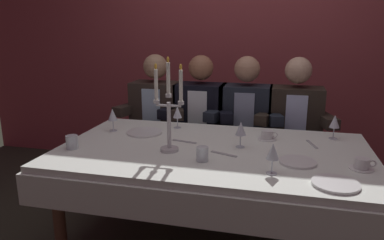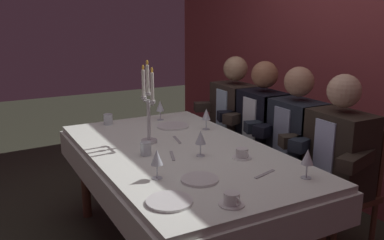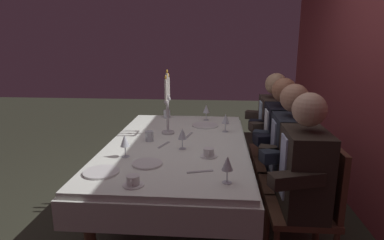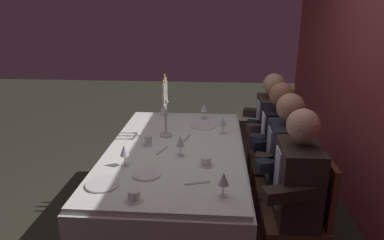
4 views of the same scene
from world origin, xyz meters
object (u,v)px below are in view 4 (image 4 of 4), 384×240
(dining_table, at_px, (176,160))
(water_tumbler_1, at_px, (148,141))
(dinner_plate_1, at_px, (103,184))
(wine_glass_0, at_px, (180,142))
(wine_glass_2, at_px, (204,108))
(wine_glass_3, at_px, (223,180))
(coffee_cup_1, at_px, (134,196))
(coffee_cup_0, at_px, (206,162))
(seated_diner_0, at_px, (272,124))
(seated_diner_2, at_px, (287,156))
(seated_diner_1, at_px, (278,138))
(candelabra, at_px, (165,112))
(dinner_plate_0, at_px, (203,126))
(seated_diner_3, at_px, (298,181))
(wine_glass_4, at_px, (223,122))
(water_tumbler_0, at_px, (165,112))
(dinner_plate_2, at_px, (147,174))
(wine_glass_1, at_px, (124,151))

(dining_table, distance_m, water_tumbler_1, 0.28)
(dinner_plate_1, xyz_separation_m, wine_glass_0, (-0.50, 0.46, 0.11))
(wine_glass_2, bearing_deg, wine_glass_3, 6.66)
(coffee_cup_1, bearing_deg, coffee_cup_0, 140.77)
(seated_diner_0, distance_m, seated_diner_2, 0.79)
(dining_table, height_order, seated_diner_1, seated_diner_1)
(dinner_plate_1, relative_size, wine_glass_3, 1.36)
(candelabra, relative_size, coffee_cup_1, 4.27)
(wine_glass_2, height_order, coffee_cup_0, wine_glass_2)
(dinner_plate_0, relative_size, seated_diner_1, 0.20)
(seated_diner_2, relative_size, seated_diner_3, 1.00)
(dinner_plate_1, height_order, coffee_cup_1, coffee_cup_1)
(wine_glass_4, distance_m, water_tumbler_0, 0.79)
(dining_table, bearing_deg, wine_glass_0, 20.37)
(dining_table, height_order, water_tumbler_1, water_tumbler_1)
(seated_diner_2, bearing_deg, wine_glass_3, -38.40)
(dinner_plate_1, distance_m, seated_diner_2, 1.40)
(seated_diner_3, bearing_deg, dinner_plate_1, -83.19)
(dinner_plate_0, relative_size, wine_glass_4, 1.52)
(dining_table, xyz_separation_m, candelabra, (-0.25, -0.11, 0.35))
(dinner_plate_0, bearing_deg, dinner_plate_2, -18.44)
(wine_glass_1, bearing_deg, candelabra, 160.90)
(candelabra, relative_size, seated_diner_2, 0.46)
(dining_table, distance_m, seated_diner_2, 0.90)
(dinner_plate_0, bearing_deg, seated_diner_3, 33.21)
(candelabra, height_order, wine_glass_4, candelabra)
(wine_glass_0, height_order, seated_diner_3, seated_diner_3)
(dinner_plate_1, distance_m, wine_glass_1, 0.33)
(candelabra, bearing_deg, wine_glass_2, 148.51)
(candelabra, distance_m, seated_diner_3, 1.28)
(water_tumbler_1, height_order, coffee_cup_0, water_tumbler_1)
(wine_glass_4, bearing_deg, candelabra, -79.38)
(coffee_cup_0, relative_size, seated_diner_3, 0.11)
(candelabra, relative_size, dinner_plate_0, 2.27)
(dinner_plate_0, distance_m, wine_glass_0, 0.71)
(dinner_plate_0, xyz_separation_m, wine_glass_3, (1.27, 0.18, 0.11))
(water_tumbler_1, distance_m, seated_diner_0, 1.30)
(wine_glass_3, relative_size, seated_diner_1, 0.13)
(candelabra, distance_m, dinner_plate_1, 0.98)
(wine_glass_1, height_order, wine_glass_2, same)
(water_tumbler_0, height_order, seated_diner_0, seated_diner_0)
(dining_table, height_order, seated_diner_3, seated_diner_3)
(water_tumbler_1, bearing_deg, wine_glass_3, 38.90)
(seated_diner_2, height_order, seated_diner_3, same)
(wine_glass_4, xyz_separation_m, seated_diner_3, (0.85, 0.49, -0.12))
(dinner_plate_1, bearing_deg, seated_diner_3, 96.81)
(water_tumbler_0, bearing_deg, dinner_plate_0, 53.43)
(dinner_plate_0, distance_m, wine_glass_2, 0.26)
(wine_glass_1, bearing_deg, dinner_plate_1, -13.18)
(seated_diner_2, bearing_deg, candelabra, -109.64)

